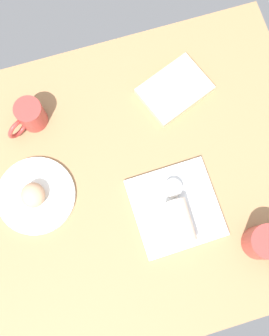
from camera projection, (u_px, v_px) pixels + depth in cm
name	position (u px, v px, depth cm)	size (l,w,h in cm)	color
dining_table	(130.00, 184.00, 118.42)	(110.00, 90.00, 4.00)	#9E754C
round_plate	(36.00, 196.00, 114.96)	(22.26, 22.26, 1.40)	white
scone_pastry	(33.00, 195.00, 111.47)	(7.05, 6.61, 5.58)	tan
square_plate	(176.00, 208.00, 114.11)	(23.31, 23.31, 1.60)	white
sauce_cup	(173.00, 188.00, 113.08)	(5.12, 5.12, 2.64)	silver
breakfast_wrap	(180.00, 221.00, 109.44)	(6.12, 6.12, 11.48)	beige
book_stack	(175.00, 90.00, 121.46)	(23.42, 20.23, 2.34)	beige
coffee_mug	(30.00, 116.00, 115.78)	(11.74, 9.29, 9.50)	#B23833
second_mug	(264.00, 243.00, 107.64)	(9.13, 14.04, 10.15)	#B23833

